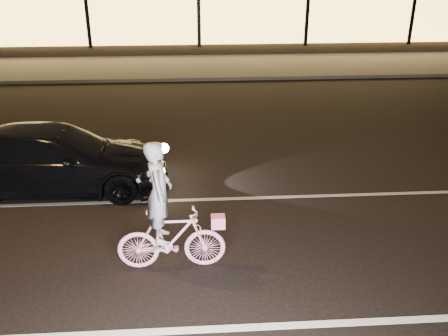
{
  "coord_description": "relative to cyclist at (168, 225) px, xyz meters",
  "views": [
    {
      "loc": [
        -0.38,
        -6.38,
        4.41
      ],
      "look_at": [
        0.09,
        0.6,
        1.28
      ],
      "focal_mm": 40.0,
      "sensor_mm": 36.0,
      "label": 1
    }
  ],
  "objects": [
    {
      "name": "cyclist",
      "position": [
        0.0,
        0.0,
        0.0
      ],
      "size": [
        1.6,
        0.55,
        2.01
      ],
      "rotation": [
        0.0,
        0.0,
        1.57
      ],
      "color": "#FF4DA0",
      "rests_on": "ground"
    },
    {
      "name": "lane_stripe_far",
      "position": [
        0.77,
        2.12,
        -0.71
      ],
      "size": [
        60.0,
        0.1,
        0.01
      ],
      "primitive_type": "cube",
      "color": "gray",
      "rests_on": "ground"
    },
    {
      "name": "sedan",
      "position": [
        -2.28,
        2.85,
        -0.09
      ],
      "size": [
        4.36,
        1.88,
        1.25
      ],
      "rotation": [
        0.0,
        0.0,
        1.54
      ],
      "color": "black",
      "rests_on": "ground"
    },
    {
      "name": "lane_stripe_near",
      "position": [
        0.77,
        -1.38,
        -0.71
      ],
      "size": [
        60.0,
        0.12,
        0.01
      ],
      "primitive_type": "cube",
      "color": "silver",
      "rests_on": "ground"
    },
    {
      "name": "sidewalk",
      "position": [
        0.77,
        13.12,
        -0.66
      ],
      "size": [
        30.0,
        4.0,
        0.12
      ],
      "primitive_type": "cube",
      "color": "#383533",
      "rests_on": "ground"
    },
    {
      "name": "ground",
      "position": [
        0.77,
        0.12,
        -0.72
      ],
      "size": [
        90.0,
        90.0,
        0.0
      ],
      "primitive_type": "plane",
      "color": "black",
      "rests_on": "ground"
    }
  ]
}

